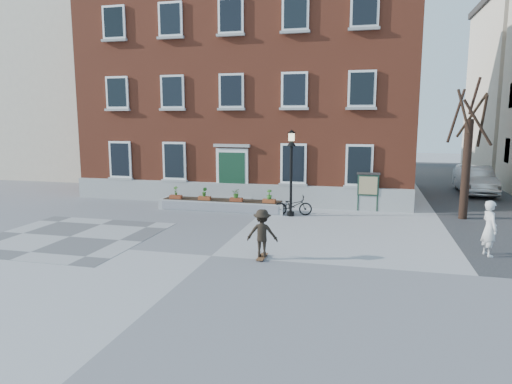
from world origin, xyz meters
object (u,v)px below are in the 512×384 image
(bystander, at_px, (489,228))
(skateboarder, at_px, (262,233))
(bicycle, at_px, (293,205))
(parked_car, at_px, (475,180))
(lamp_post, at_px, (291,161))
(notice_board, at_px, (368,185))

(bystander, xyz_separation_m, skateboarder, (-7.04, -2.08, -0.08))
(bicycle, xyz_separation_m, bystander, (7.18, -4.69, 0.45))
(parked_car, height_order, bystander, bystander)
(parked_car, height_order, lamp_post, lamp_post)
(bystander, height_order, skateboarder, bystander)
(parked_car, distance_m, notice_board, 9.26)
(notice_board, height_order, skateboarder, notice_board)
(bicycle, height_order, parked_car, parked_car)
(bicycle, height_order, skateboarder, skateboarder)
(skateboarder, bearing_deg, lamp_post, 91.87)
(parked_car, xyz_separation_m, skateboarder, (-9.34, -15.56, 0.01))
(parked_car, relative_size, bystander, 2.75)
(parked_car, xyz_separation_m, notice_board, (-6.15, -6.91, 0.44))
(parked_car, bearing_deg, bicycle, -137.20)
(bicycle, relative_size, lamp_post, 0.45)
(bystander, bearing_deg, skateboarder, 89.70)
(bicycle, distance_m, skateboarder, 6.78)
(bicycle, height_order, bystander, bystander)
(notice_board, bearing_deg, parked_car, 48.33)
(parked_car, height_order, skateboarder, parked_car)
(bicycle, bearing_deg, skateboarder, 167.39)
(bicycle, bearing_deg, notice_board, -74.38)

